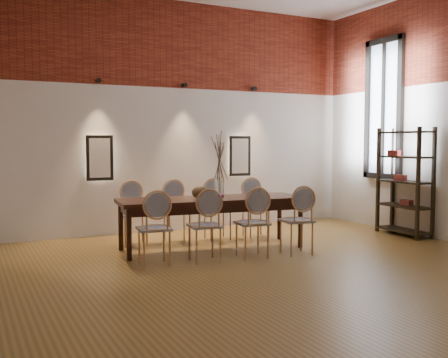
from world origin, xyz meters
name	(u,v)px	position (x,y,z in m)	size (l,w,h in m)	color
floor	(280,276)	(0.00, 0.00, -0.01)	(7.00, 7.00, 0.02)	olive
wall_back	(171,117)	(0.00, 3.55, 2.00)	(7.00, 0.10, 4.00)	silver
brick_band_back	(172,44)	(0.00, 3.48, 3.25)	(7.00, 0.02, 1.50)	maroon
niche_left	(99,158)	(-1.30, 3.45, 1.30)	(0.36, 0.06, 0.66)	#FFEAC6
niche_right	(239,156)	(1.30, 3.45, 1.30)	(0.36, 0.06, 0.66)	#FFEAC6
spot_fixture_left	(98,81)	(-1.30, 3.42, 2.55)	(0.08, 0.08, 0.10)	black
spot_fixture_mid	(184,85)	(0.20, 3.42, 2.55)	(0.08, 0.08, 0.10)	black
spot_fixture_right	(254,89)	(1.60, 3.42, 2.55)	(0.08, 0.08, 0.10)	black
window_glass	(384,109)	(3.46, 2.00, 2.15)	(0.02, 0.78, 2.38)	silver
window_frame	(383,109)	(3.44, 2.00, 2.15)	(0.08, 0.90, 2.50)	black
window_mullion	(383,109)	(3.44, 2.00, 2.15)	(0.06, 0.06, 2.40)	black
dining_table	(212,223)	(-0.08, 1.71, 0.38)	(2.69, 0.86, 0.75)	#34160D
chair_near_a	(154,228)	(-1.17, 1.12, 0.47)	(0.44, 0.44, 0.94)	tan
chair_near_b	(205,226)	(-0.50, 1.04, 0.47)	(0.44, 0.44, 0.94)	tan
chair_near_c	(252,223)	(0.17, 0.97, 0.47)	(0.44, 0.44, 0.94)	tan
chair_near_d	(296,220)	(0.83, 0.89, 0.47)	(0.44, 0.44, 0.94)	tan
chair_far_a	(134,214)	(-1.00, 2.54, 0.47)	(0.44, 0.44, 0.94)	tan
chair_far_b	(177,212)	(-0.33, 2.46, 0.47)	(0.44, 0.44, 0.94)	tan
chair_far_c	(217,210)	(0.33, 2.38, 0.47)	(0.44, 0.44, 0.94)	tan
chair_far_d	(256,208)	(1.00, 2.30, 0.47)	(0.44, 0.44, 0.94)	tan
vase	(219,187)	(0.03, 1.70, 0.90)	(0.14, 0.14, 0.30)	silver
dried_branches	(219,156)	(0.03, 1.70, 1.35)	(0.50, 0.50, 0.70)	#4A3731
bowl	(200,192)	(-0.28, 1.68, 0.84)	(0.24, 0.24, 0.18)	brown
book	(213,195)	(0.02, 1.88, 0.77)	(0.26, 0.18, 0.03)	#961172
shelving_rack	(405,182)	(3.28, 1.30, 0.90)	(0.38, 1.00, 1.80)	black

